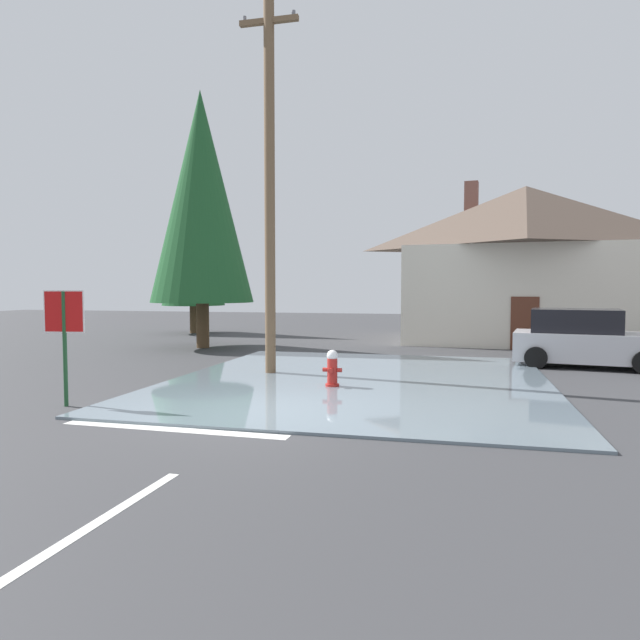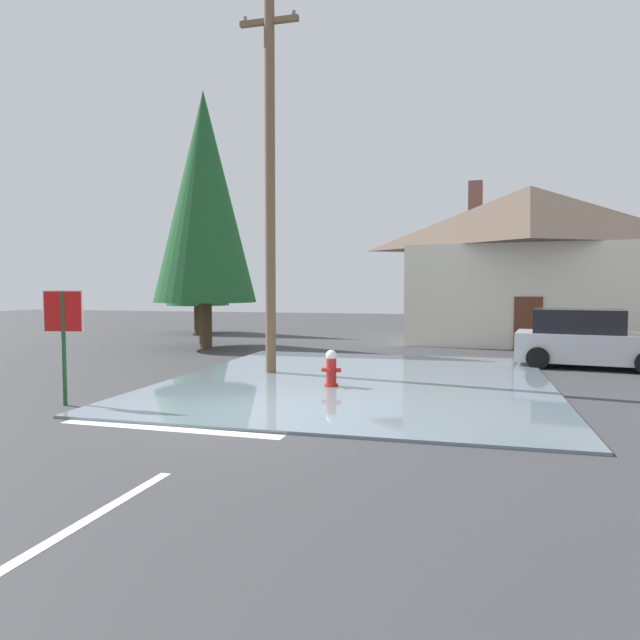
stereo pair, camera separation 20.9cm
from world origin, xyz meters
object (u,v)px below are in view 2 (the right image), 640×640
(fire_hydrant, at_px, (331,370))
(house, at_px, (529,261))
(utility_pole, at_px, (270,183))
(pine_tree_tall_left, at_px, (197,242))
(stop_sign_near, at_px, (63,323))
(parked_car, at_px, (586,340))
(pine_tree_mid_left, at_px, (204,198))

(fire_hydrant, relative_size, house, 0.08)
(utility_pole, xyz_separation_m, pine_tree_tall_left, (-8.25, 12.17, -0.46))
(stop_sign_near, relative_size, parked_car, 0.54)
(stop_sign_near, height_order, utility_pole, utility_pole)
(parked_car, height_order, pine_tree_mid_left, pine_tree_mid_left)
(fire_hydrant, height_order, house, house)
(fire_hydrant, distance_m, utility_pole, 5.38)
(parked_car, bearing_deg, fire_hydrant, -140.82)
(stop_sign_near, height_order, house, house)
(parked_car, xyz_separation_m, pine_tree_tall_left, (-16.76, 8.60, 3.85))
(utility_pole, bearing_deg, fire_hydrant, -38.82)
(pine_tree_mid_left, bearing_deg, fire_hydrant, -47.70)
(stop_sign_near, xyz_separation_m, parked_car, (11.12, 8.43, -0.84))
(stop_sign_near, bearing_deg, pine_tree_mid_left, 101.24)
(house, relative_size, pine_tree_tall_left, 1.35)
(fire_hydrant, bearing_deg, parked_car, 39.18)
(stop_sign_near, distance_m, utility_pole, 6.52)
(utility_pole, relative_size, parked_car, 2.30)
(parked_car, height_order, pine_tree_tall_left, pine_tree_tall_left)
(fire_hydrant, distance_m, pine_tree_mid_left, 11.45)
(utility_pole, height_order, pine_tree_tall_left, utility_pole)
(utility_pole, xyz_separation_m, pine_tree_mid_left, (-4.73, 5.81, 0.67))
(house, height_order, parked_car, house)
(pine_tree_mid_left, bearing_deg, stop_sign_near, -78.76)
(fire_hydrant, xyz_separation_m, pine_tree_tall_left, (-10.33, 13.84, 4.22))
(fire_hydrant, height_order, parked_car, parked_car)
(stop_sign_near, distance_m, pine_tree_tall_left, 18.19)
(fire_hydrant, relative_size, pine_tree_mid_left, 0.09)
(parked_car, bearing_deg, pine_tree_mid_left, 170.40)
(utility_pole, xyz_separation_m, house, (7.61, 11.22, -1.68))
(fire_hydrant, xyz_separation_m, utility_pole, (-2.07, 1.67, 4.68))
(fire_hydrant, xyz_separation_m, pine_tree_mid_left, (-6.81, 7.48, 5.35))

